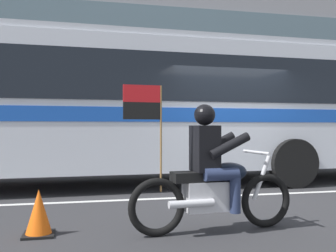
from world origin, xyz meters
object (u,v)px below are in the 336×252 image
(traffic_cone, at_px, (39,214))
(fire_hydrant, at_px, (24,155))
(motorcycle_with_rider, at_px, (212,178))
(transit_bus, at_px, (114,100))

(traffic_cone, bearing_deg, fire_hydrant, 99.56)
(motorcycle_with_rider, distance_m, traffic_cone, 2.12)
(traffic_cone, bearing_deg, motorcycle_with_rider, -7.93)
(motorcycle_with_rider, relative_size, traffic_cone, 3.99)
(fire_hydrant, xyz_separation_m, traffic_cone, (1.06, -6.32, -0.26))
(motorcycle_with_rider, bearing_deg, traffic_cone, 172.07)
(transit_bus, height_order, traffic_cone, transit_bus)
(transit_bus, height_order, fire_hydrant, transit_bus)
(motorcycle_with_rider, relative_size, fire_hydrant, 2.92)
(traffic_cone, bearing_deg, transit_bus, 72.73)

